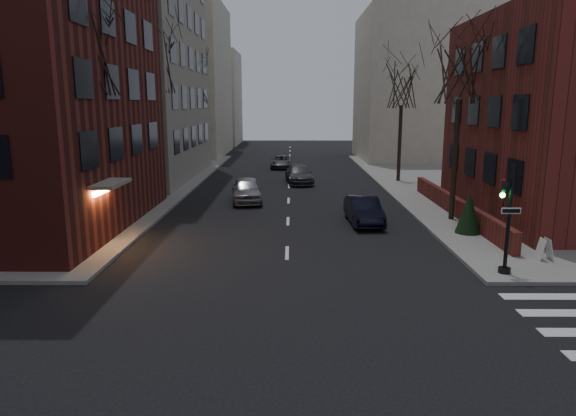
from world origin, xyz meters
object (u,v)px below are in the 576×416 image
object	(u,v)px
traffic_signal	(507,226)
sandwich_board	(545,249)
tree_left_a	(84,51)
tree_left_c	(195,84)
tree_right_a	(461,68)
car_lane_far	(281,162)
streetlamp_far	(206,124)
car_lane_silver	(247,190)
tree_left_b	(155,62)
car_lane_gray	(299,174)
parked_sedan	(364,210)
evergreen_shrub	(469,213)
streetlamp_near	(152,137)
tree_right_b	(402,86)

from	to	relation	value
traffic_signal	sandwich_board	distance (m)	3.11
tree_left_a	sandwich_board	world-z (taller)	tree_left_a
tree_left_c	tree_right_a	xyz separation A→B (m)	(17.60, -22.00, 0.00)
car_lane_far	traffic_signal	bearing A→B (deg)	-74.47
streetlamp_far	tree_right_a	bearing A→B (deg)	-54.69
tree_left_c	car_lane_silver	distance (m)	18.99
car_lane_silver	sandwich_board	xyz separation A→B (m)	(12.93, -12.90, -0.20)
tree_left_b	car_lane_gray	size ratio (longest dim) A/B	2.23
parked_sedan	car_lane_gray	size ratio (longest dim) A/B	0.89
streetlamp_far	evergreen_shrub	bearing A→B (deg)	-58.11
tree_left_c	streetlamp_near	size ratio (longest dim) A/B	1.55
tree_right_b	traffic_signal	bearing A→B (deg)	-92.15
car_lane_gray	evergreen_shrub	world-z (taller)	evergreen_shrub
streetlamp_far	car_lane_gray	xyz separation A→B (m)	(9.00, -10.51, -3.53)
tree_left_a	tree_right_a	world-z (taller)	tree_left_a
tree_left_c	tree_left_b	bearing A→B (deg)	-90.00
car_lane_far	car_lane_gray	bearing A→B (deg)	-80.36
tree_left_b	parked_sedan	xyz separation A→B (m)	(12.80, -8.53, -8.20)
tree_left_c	streetlamp_far	bearing A→B (deg)	73.30
streetlamp_far	car_lane_far	xyz separation A→B (m)	(7.40, -0.66, -3.62)
parked_sedan	sandwich_board	bearing A→B (deg)	-50.80
streetlamp_near	car_lane_far	distance (m)	21.02
parked_sedan	car_lane_far	world-z (taller)	parked_sedan
tree_right_b	sandwich_board	xyz separation A→B (m)	(1.43, -21.37, -7.00)
traffic_signal	tree_left_b	world-z (taller)	tree_left_b
tree_left_b	sandwich_board	size ratio (longest dim) A/B	12.31
sandwich_board	tree_left_b	bearing A→B (deg)	140.41
tree_left_c	evergreen_shrub	size ratio (longest dim) A/B	4.87
streetlamp_far	car_lane_gray	bearing A→B (deg)	-49.42
parked_sedan	evergreen_shrub	distance (m)	5.32
streetlamp_near	parked_sedan	world-z (taller)	streetlamp_near
tree_right_a	tree_left_c	bearing A→B (deg)	128.66
tree_left_b	streetlamp_far	size ratio (longest dim) A/B	1.72
evergreen_shrub	streetlamp_near	bearing A→B (deg)	157.20
parked_sedan	car_lane_gray	bearing A→B (deg)	99.73
tree_right_a	streetlamp_near	xyz separation A→B (m)	(-17.00, 4.00, -3.79)
car_lane_far	car_lane_silver	bearing A→B (deg)	-95.68
tree_left_c	streetlamp_near	world-z (taller)	tree_left_c
car_lane_far	sandwich_board	world-z (taller)	car_lane_far
tree_left_c	streetlamp_far	distance (m)	4.33
tree_left_c	car_lane_far	distance (m)	10.99
evergreen_shrub	sandwich_board	bearing A→B (deg)	-69.74
traffic_signal	evergreen_shrub	size ratio (longest dim) A/B	2.01
tree_left_b	car_lane_gray	world-z (taller)	tree_left_b
tree_left_a	evergreen_shrub	size ratio (longest dim) A/B	5.14
tree_right_a	streetlamp_far	distance (m)	29.65
tree_left_b	sandwich_board	bearing A→B (deg)	-38.92
traffic_signal	tree_left_c	bearing A→B (deg)	118.36
parked_sedan	sandwich_board	world-z (taller)	parked_sedan
car_lane_far	tree_left_b	bearing A→B (deg)	-117.14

